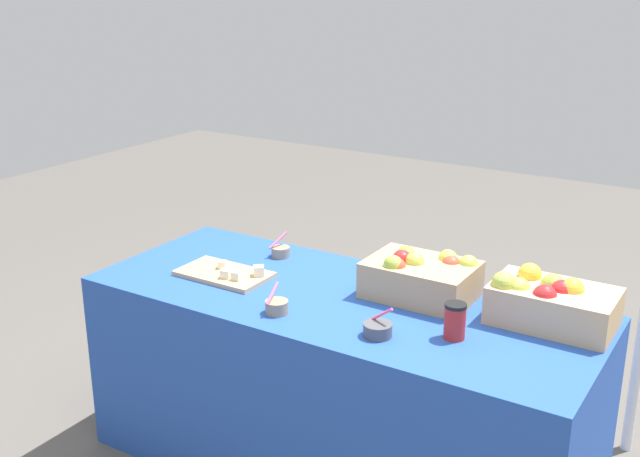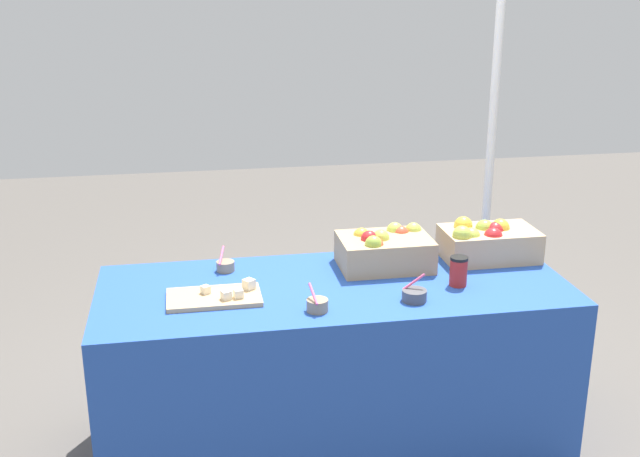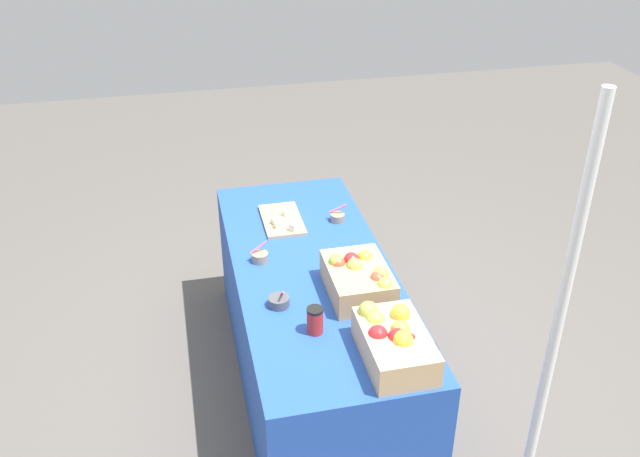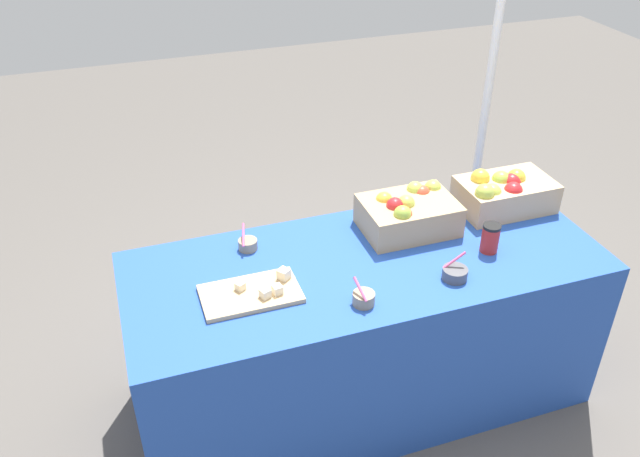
% 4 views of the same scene
% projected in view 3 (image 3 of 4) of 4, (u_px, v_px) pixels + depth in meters
% --- Properties ---
extents(ground_plane, '(10.00, 10.00, 0.00)m').
position_uv_depth(ground_plane, '(313.00, 381.00, 3.75)').
color(ground_plane, '#56514C').
extents(table, '(1.90, 0.76, 0.74)m').
position_uv_depth(table, '(313.00, 327.00, 3.57)').
color(table, '#234CAD').
rests_on(table, ground_plane).
extents(apple_crate_left, '(0.41, 0.25, 0.18)m').
position_uv_depth(apple_crate_left, '(394.00, 342.00, 2.77)').
color(apple_crate_left, tan).
rests_on(apple_crate_left, table).
extents(apple_crate_middle, '(0.39, 0.27, 0.17)m').
position_uv_depth(apple_crate_middle, '(358.00, 278.00, 3.16)').
color(apple_crate_middle, tan).
rests_on(apple_crate_middle, table).
extents(cutting_board_front, '(0.36, 0.21, 0.06)m').
position_uv_depth(cutting_board_front, '(282.00, 220.00, 3.77)').
color(cutting_board_front, tan).
rests_on(cutting_board_front, table).
extents(sample_bowl_near, '(0.08, 0.10, 0.10)m').
position_uv_depth(sample_bowl_near, '(338.00, 217.00, 3.77)').
color(sample_bowl_near, gray).
rests_on(sample_bowl_near, table).
extents(sample_bowl_mid, '(0.10, 0.10, 0.11)m').
position_uv_depth(sample_bowl_mid, '(279.00, 301.00, 3.10)').
color(sample_bowl_mid, '#4C4C51').
rests_on(sample_bowl_mid, table).
extents(sample_bowl_far, '(0.08, 0.09, 0.10)m').
position_uv_depth(sample_bowl_far, '(260.00, 257.00, 3.42)').
color(sample_bowl_far, gray).
rests_on(sample_bowl_far, table).
extents(coffee_cup, '(0.07, 0.07, 0.12)m').
position_uv_depth(coffee_cup, '(315.00, 320.00, 2.92)').
color(coffee_cup, red).
rests_on(coffee_cup, table).
extents(tent_pole, '(0.04, 0.04, 1.91)m').
position_uv_depth(tent_pole, '(556.00, 330.00, 2.62)').
color(tent_pole, white).
rests_on(tent_pole, ground_plane).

